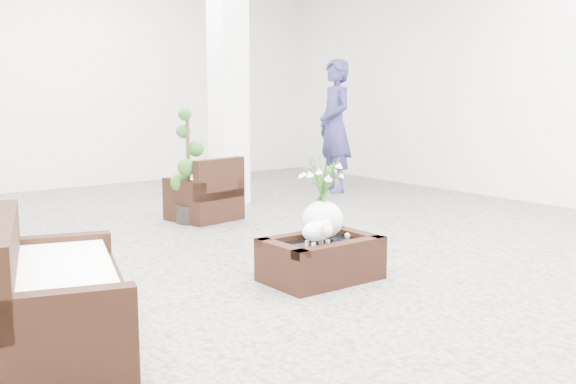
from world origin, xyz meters
TOP-DOWN VIEW (x-y plane):
  - ground at (0.00, 0.00)m, footprint 11.00×11.00m
  - column at (1.20, 2.80)m, footprint 0.40×0.40m
  - coffee_table at (-0.18, -0.78)m, footprint 0.90×0.60m
  - sheep_figurine at (-0.30, -0.88)m, footprint 0.28×0.23m
  - planter_narcissus at (-0.08, -0.68)m, footprint 0.44×0.44m
  - tealight at (0.12, -0.76)m, footprint 0.04×0.04m
  - armchair at (0.34, 2.00)m, footprint 0.81×0.78m
  - loveseat at (-2.32, -0.92)m, footprint 1.12×1.63m
  - topiary at (0.10, 1.93)m, footprint 0.34×0.34m
  - shopper at (3.00, 2.73)m, footprint 0.65×0.81m

SIDE VIEW (x-z plane):
  - ground at x=0.00m, z-range 0.00..0.00m
  - coffee_table at x=-0.18m, z-range 0.00..0.31m
  - tealight at x=0.12m, z-range 0.31..0.34m
  - armchair at x=0.34m, z-range 0.00..0.74m
  - loveseat at x=-2.32m, z-range 0.00..0.79m
  - sheep_figurine at x=-0.30m, z-range 0.31..0.52m
  - topiary at x=0.10m, z-range 0.00..1.29m
  - planter_narcissus at x=-0.08m, z-range 0.31..1.11m
  - shopper at x=3.00m, z-range 0.00..1.95m
  - column at x=1.20m, z-range 0.00..3.50m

